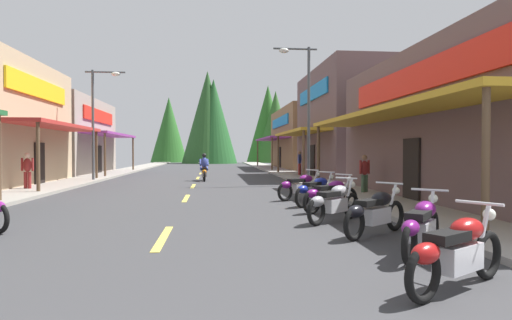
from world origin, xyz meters
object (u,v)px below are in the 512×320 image
(motorcycle_parked_right_0, at_px, (457,250))
(pedestrian_by_shop, at_px, (365,172))
(motorcycle_parked_right_1, at_px, (422,225))
(motorcycle_parked_right_2, at_px, (375,211))
(streetlamp_left, at_px, (99,109))
(streetlamp_right, at_px, (302,96))
(pedestrian_browsing, at_px, (300,162))
(motorcycle_parked_right_5, at_px, (316,190))
(rider_cruising_lead, at_px, (204,169))
(pedestrian_waiting, at_px, (27,169))
(motorcycle_parked_right_4, at_px, (331,194))
(motorcycle_parked_right_6, at_px, (301,186))
(motorcycle_parked_right_3, at_px, (334,202))

(motorcycle_parked_right_0, relative_size, pedestrian_by_shop, 1.22)
(motorcycle_parked_right_1, relative_size, motorcycle_parked_right_2, 0.96)
(streetlamp_left, relative_size, streetlamp_right, 0.91)
(motorcycle_parked_right_0, xyz_separation_m, pedestrian_by_shop, (2.84, 10.91, 0.40))
(streetlamp_right, xyz_separation_m, pedestrian_by_shop, (1.39, -4.82, -3.48))
(motorcycle_parked_right_2, bearing_deg, pedestrian_browsing, 45.47)
(motorcycle_parked_right_0, distance_m, motorcycle_parked_right_5, 8.02)
(streetlamp_right, xyz_separation_m, rider_cruising_lead, (-4.88, 3.79, -3.71))
(rider_cruising_lead, relative_size, pedestrian_waiting, 1.32)
(streetlamp_left, xyz_separation_m, motorcycle_parked_right_5, (9.43, -11.40, -3.53))
(streetlamp_right, xyz_separation_m, pedestrian_waiting, (-12.11, -1.87, -3.43))
(streetlamp_left, xyz_separation_m, motorcycle_parked_right_1, (9.59, -17.74, -3.53))
(motorcycle_parked_right_4, bearing_deg, motorcycle_parked_right_6, 62.80)
(pedestrian_browsing, bearing_deg, motorcycle_parked_right_0, -71.76)
(streetlamp_left, height_order, motorcycle_parked_right_0, streetlamp_left)
(motorcycle_parked_right_3, distance_m, pedestrian_browsing, 17.91)
(rider_cruising_lead, bearing_deg, motorcycle_parked_right_1, -170.83)
(streetlamp_left, distance_m, pedestrian_by_shop, 15.05)
(rider_cruising_lead, bearing_deg, pedestrian_waiting, 125.05)
(rider_cruising_lead, distance_m, pedestrian_waiting, 9.19)
(streetlamp_left, relative_size, motorcycle_parked_right_2, 3.49)
(motorcycle_parked_right_4, height_order, pedestrian_browsing, pedestrian_browsing)
(pedestrian_browsing, bearing_deg, motorcycle_parked_right_6, -76.28)
(motorcycle_parked_right_2, relative_size, motorcycle_parked_right_6, 0.93)
(motorcycle_parked_right_5, xyz_separation_m, pedestrian_waiting, (-10.92, 5.85, 0.45))
(motorcycle_parked_right_2, height_order, pedestrian_browsing, pedestrian_browsing)
(motorcycle_parked_right_4, relative_size, motorcycle_parked_right_6, 1.00)
(pedestrian_by_shop, bearing_deg, rider_cruising_lead, -175.02)
(motorcycle_parked_right_5, bearing_deg, motorcycle_parked_right_0, -131.90)
(pedestrian_waiting, bearing_deg, pedestrian_browsing, 136.38)
(streetlamp_right, relative_size, pedestrian_by_shop, 4.39)
(motorcycle_parked_right_6, xyz_separation_m, rider_cruising_lead, (-3.54, 9.92, 0.17))
(motorcycle_parked_right_1, bearing_deg, pedestrian_waiting, 82.50)
(streetlamp_right, distance_m, motorcycle_parked_right_2, 13.06)
(pedestrian_waiting, bearing_deg, streetlamp_right, 111.84)
(pedestrian_by_shop, bearing_deg, streetlamp_right, 165.03)
(pedestrian_by_shop, bearing_deg, streetlamp_left, -156.37)
(motorcycle_parked_right_5, bearing_deg, pedestrian_by_shop, 8.18)
(motorcycle_parked_right_3, bearing_deg, streetlamp_right, 41.36)
(motorcycle_parked_right_3, height_order, motorcycle_parked_right_5, same)
(pedestrian_browsing, bearing_deg, pedestrian_by_shop, -64.37)
(pedestrian_by_shop, xyz_separation_m, pedestrian_waiting, (-13.51, 2.95, 0.05))
(motorcycle_parked_right_1, xyz_separation_m, motorcycle_parked_right_5, (-0.16, 6.33, 0.00))
(motorcycle_parked_right_5, height_order, motorcycle_parked_right_6, same)
(motorcycle_parked_right_5, height_order, rider_cruising_lead, rider_cruising_lead)
(streetlamp_left, xyz_separation_m, motorcycle_parked_right_2, (9.46, -16.10, -3.53))
(motorcycle_parked_right_3, xyz_separation_m, motorcycle_parked_right_5, (0.32, 3.02, 0.00))
(streetlamp_right, distance_m, motorcycle_parked_right_1, 14.62)
(motorcycle_parked_right_1, height_order, motorcycle_parked_right_4, same)
(motorcycle_parked_right_2, height_order, motorcycle_parked_right_6, same)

